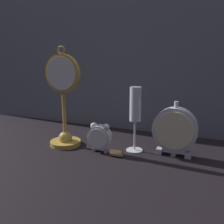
% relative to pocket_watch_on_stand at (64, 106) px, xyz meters
% --- Properties ---
extents(ground_plane, '(4.00, 4.00, 0.00)m').
position_rel_pocket_watch_on_stand_xyz_m(ground_plane, '(0.17, -0.04, -0.15)').
color(ground_plane, black).
extents(fabric_backdrop_drape, '(1.62, 0.01, 0.69)m').
position_rel_pocket_watch_on_stand_xyz_m(fabric_backdrop_drape, '(0.17, 0.29, 0.19)').
color(fabric_backdrop_drape, slate).
rests_on(fabric_backdrop_drape, ground_plane).
extents(pocket_watch_on_stand, '(0.14, 0.11, 0.36)m').
position_rel_pocket_watch_on_stand_xyz_m(pocket_watch_on_stand, '(0.00, 0.00, 0.00)').
color(pocket_watch_on_stand, gold).
rests_on(pocket_watch_on_stand, ground_plane).
extents(alarm_clock_twin_bell, '(0.08, 0.03, 0.10)m').
position_rel_pocket_watch_on_stand_xyz_m(alarm_clock_twin_bell, '(0.15, -0.02, -0.09)').
color(alarm_clock_twin_bell, silver).
rests_on(alarm_clock_twin_bell, ground_plane).
extents(mantel_clock_silver, '(0.15, 0.04, 0.19)m').
position_rel_pocket_watch_on_stand_xyz_m(mantel_clock_silver, '(0.40, 0.05, -0.06)').
color(mantel_clock_silver, silver).
rests_on(mantel_clock_silver, ground_plane).
extents(champagne_flute, '(0.06, 0.06, 0.23)m').
position_rel_pocket_watch_on_stand_xyz_m(champagne_flute, '(0.26, 0.04, -0.00)').
color(champagne_flute, silver).
rests_on(champagne_flute, ground_plane).
extents(wine_cork, '(0.04, 0.02, 0.02)m').
position_rel_pocket_watch_on_stand_xyz_m(wine_cork, '(0.22, -0.03, -0.14)').
color(wine_cork, tan).
rests_on(wine_cork, ground_plane).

